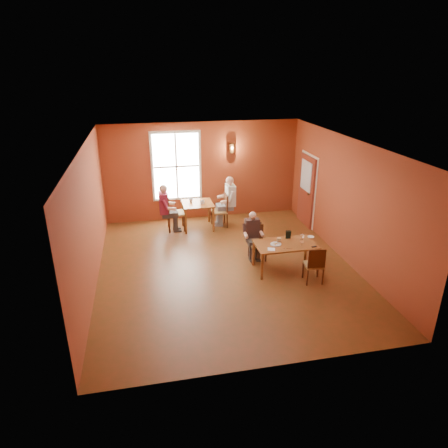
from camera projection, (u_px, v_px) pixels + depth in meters
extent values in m
cube|color=brown|center=(226.00, 267.00, 9.70)|extent=(6.00, 7.00, 0.01)
cube|color=brown|center=(202.00, 171.00, 12.31)|extent=(6.00, 0.04, 3.00)
cube|color=brown|center=(274.00, 287.00, 5.96)|extent=(6.00, 0.04, 3.00)
cube|color=brown|center=(89.00, 219.00, 8.57)|extent=(0.04, 7.00, 3.00)
cube|color=brown|center=(346.00, 201.00, 9.69)|extent=(0.04, 7.00, 3.00)
cube|color=white|center=(226.00, 143.00, 8.57)|extent=(6.00, 7.00, 0.04)
cube|color=white|center=(176.00, 166.00, 12.04)|extent=(1.36, 0.10, 1.96)
cube|color=maroon|center=(306.00, 191.00, 11.94)|extent=(0.12, 1.04, 2.10)
cylinder|color=brown|center=(232.00, 148.00, 12.12)|extent=(0.16, 0.16, 0.28)
cylinder|color=white|center=(276.00, 244.00, 9.30)|extent=(0.34, 0.34, 0.03)
cube|color=tan|center=(279.00, 241.00, 9.39)|extent=(0.10, 0.09, 0.10)
cube|color=black|center=(288.00, 235.00, 9.59)|extent=(0.13, 0.08, 0.20)
cube|color=silver|center=(288.00, 249.00, 9.09)|extent=(0.19, 0.06, 0.00)
cube|color=white|center=(271.00, 249.00, 9.07)|extent=(0.21, 0.21, 0.01)
cylinder|color=white|center=(311.00, 237.00, 9.71)|extent=(0.18, 0.18, 0.01)
cube|color=black|center=(314.00, 247.00, 9.19)|extent=(0.13, 0.06, 0.02)
imported|color=white|center=(202.00, 202.00, 11.60)|extent=(0.14, 0.14, 0.11)
imported|color=silver|center=(191.00, 200.00, 11.76)|extent=(0.15, 0.15, 0.11)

